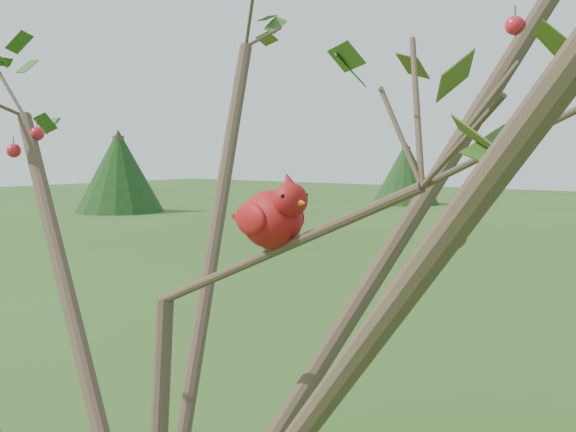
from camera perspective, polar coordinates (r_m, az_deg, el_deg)
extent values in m
sphere|color=red|center=(1.60, 17.48, 14.17)|extent=(0.04, 0.04, 0.04)
sphere|color=red|center=(1.09, 12.95, -1.55)|extent=(0.04, 0.04, 0.04)
sphere|color=red|center=(2.17, -19.20, 6.17)|extent=(0.04, 0.04, 0.04)
sphere|color=red|center=(2.19, -20.85, 4.85)|extent=(0.04, 0.04, 0.04)
ellipsoid|color=#AE180E|center=(1.25, -1.33, -0.29)|extent=(0.15, 0.13, 0.10)
sphere|color=#AE180E|center=(1.20, 0.19, 1.27)|extent=(0.07, 0.07, 0.06)
cone|color=#AE180E|center=(1.20, 0.06, 2.68)|extent=(0.05, 0.04, 0.04)
cone|color=#D85914|center=(1.18, 1.03, 1.05)|extent=(0.03, 0.03, 0.02)
ellipsoid|color=black|center=(1.19, 0.74, 1.03)|extent=(0.02, 0.03, 0.03)
cube|color=#AE180E|center=(1.32, -3.12, -0.89)|extent=(0.08, 0.05, 0.04)
ellipsoid|color=#AE180E|center=(1.28, 0.01, -0.04)|extent=(0.09, 0.05, 0.06)
ellipsoid|color=#AE180E|center=(1.23, -2.96, -0.23)|extent=(0.09, 0.05, 0.06)
cylinder|color=#423223|center=(30.46, 9.27, 3.18)|extent=(0.36, 0.36, 2.40)
cone|color=#193613|center=(30.45, 9.28, 3.37)|extent=(2.80, 2.80, 2.60)
cylinder|color=#423223|center=(27.02, -13.21, 3.25)|extent=(0.42, 0.42, 2.77)
cone|color=#193613|center=(27.02, -13.22, 3.49)|extent=(3.23, 3.23, 3.00)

